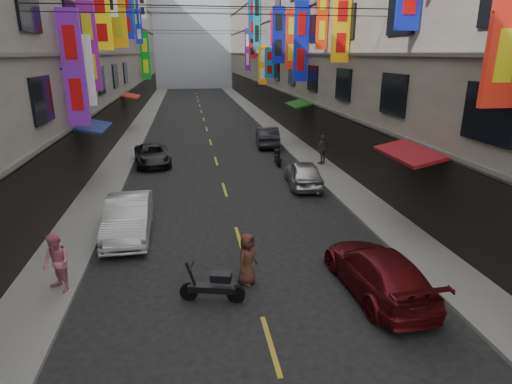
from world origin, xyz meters
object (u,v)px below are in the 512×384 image
object	(u,v)px
car_left_mid	(128,217)
pedestrian_crossing	(247,259)
car_right_mid	(303,173)
scooter_crossing	(213,287)
car_right_near	(378,271)
scooter_far_right	(278,157)
car_left_far	(152,155)
pedestrian_lfar	(56,263)
pedestrian_rfar	(323,149)
car_right_far	(267,137)

from	to	relation	value
car_left_mid	pedestrian_crossing	world-z (taller)	pedestrian_crossing
car_left_mid	car_right_mid	xyz separation A→B (m)	(7.98, 5.00, -0.06)
scooter_crossing	car_right_near	distance (m)	4.60
scooter_far_right	car_left_far	size ratio (longest dim) A/B	0.42
car_left_far	pedestrian_lfar	distance (m)	14.73
pedestrian_rfar	scooter_crossing	bearing A→B (deg)	26.64
scooter_far_right	scooter_crossing	bearing A→B (deg)	75.80
car_left_far	pedestrian_crossing	distance (m)	15.32
scooter_far_right	car_right_far	world-z (taller)	car_right_far
car_right_far	pedestrian_crossing	distance (m)	19.52
car_left_mid	pedestrian_lfar	xyz separation A→B (m)	(-1.42, -3.91, 0.25)
car_left_far	car_right_far	size ratio (longest dim) A/B	1.02
car_right_near	car_right_far	distance (m)	20.13
car_left_mid	pedestrian_lfar	size ratio (longest dim) A/B	2.59
car_right_near	pedestrian_lfar	distance (m)	8.90
pedestrian_lfar	car_left_mid	bearing A→B (deg)	115.71
pedestrian_rfar	car_right_near	bearing A→B (deg)	43.56
car_right_near	pedestrian_lfar	bearing A→B (deg)	-11.19
car_right_mid	car_right_far	bearing A→B (deg)	-84.51
scooter_crossing	car_left_mid	world-z (taller)	car_left_mid
pedestrian_crossing	car_right_far	bearing A→B (deg)	29.24
pedestrian_rfar	pedestrian_crossing	size ratio (longest dim) A/B	1.12
pedestrian_rfar	car_left_mid	bearing A→B (deg)	5.78
car_left_mid	pedestrian_crossing	distance (m)	5.63
car_left_mid	car_right_mid	distance (m)	9.41
car_left_mid	car_right_near	size ratio (longest dim) A/B	0.99
car_right_mid	pedestrian_lfar	world-z (taller)	pedestrian_lfar
scooter_far_right	car_right_far	xyz separation A→B (m)	(0.37, 5.41, 0.25)
scooter_crossing	car_left_mid	xyz separation A→B (m)	(-2.79, 4.93, 0.28)
car_right_mid	car_right_near	bearing A→B (deg)	92.11
car_left_far	car_right_far	xyz separation A→B (m)	(7.86, 4.21, 0.10)
scooter_far_right	car_right_mid	size ratio (longest dim) A/B	0.46
car_left_mid	car_right_mid	bearing A→B (deg)	30.60
pedestrian_lfar	scooter_crossing	bearing A→B (deg)	32.03
scooter_crossing	car_left_far	size ratio (longest dim) A/B	0.41
car_left_far	pedestrian_rfar	xyz separation A→B (m)	(10.07, -1.93, 0.40)
scooter_crossing	pedestrian_rfar	xyz separation A→B (m)	(7.39, 13.74, 0.56)
scooter_far_right	pedestrian_lfar	distance (m)	16.21
car_left_far	pedestrian_crossing	size ratio (longest dim) A/B	2.74
car_right_near	pedestrian_crossing	world-z (taller)	pedestrian_crossing
car_left_far	car_right_far	world-z (taller)	car_right_far
pedestrian_lfar	scooter_far_right	bearing A→B (deg)	101.84
scooter_crossing	scooter_far_right	size ratio (longest dim) A/B	0.98
car_left_far	scooter_far_right	bearing A→B (deg)	-17.12
scooter_crossing	pedestrian_rfar	size ratio (longest dim) A/B	1.01
pedestrian_lfar	pedestrian_crossing	world-z (taller)	pedestrian_lfar
car_left_mid	car_left_far	bearing A→B (deg)	87.92
car_left_mid	car_left_far	size ratio (longest dim) A/B	1.02
car_left_mid	pedestrian_lfar	world-z (taller)	pedestrian_lfar
car_left_far	pedestrian_rfar	size ratio (longest dim) A/B	2.44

